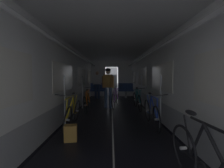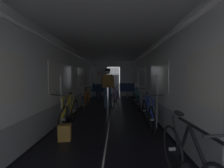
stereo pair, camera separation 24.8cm
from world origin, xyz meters
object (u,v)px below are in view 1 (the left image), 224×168
(bicycle_purple_in_aisle, at_px, (116,98))
(bicycle_orange, at_px, (87,102))
(bicycle_black, at_px, (206,164))
(person_cyclist_aisle, at_px, (108,83))
(person_standing_near_bench, at_px, (97,83))
(backpack_on_floor, at_px, (71,133))
(bicycle_yellow, at_px, (73,113))
(bench_seat_far_right, at_px, (126,89))
(bicycle_teal, at_px, (137,100))
(bench_seat_far_left, at_px, (98,89))
(bicycle_blue, at_px, (152,113))

(bicycle_purple_in_aisle, bearing_deg, bicycle_orange, -142.72)
(bicycle_black, relative_size, person_cyclist_aisle, 0.98)
(person_standing_near_bench, relative_size, backpack_on_floor, 4.96)
(bicycle_purple_in_aisle, distance_m, backpack_on_floor, 3.91)
(bicycle_yellow, bearing_deg, bicycle_orange, 87.12)
(bench_seat_far_right, xyz_separation_m, bicycle_orange, (-1.88, -3.94, -0.19))
(bicycle_teal, xyz_separation_m, backpack_on_floor, (-1.94, -3.21, -0.21))
(bench_seat_far_left, relative_size, bicycle_teal, 0.58)
(person_cyclist_aisle, bearing_deg, bench_seat_far_left, 102.30)
(bicycle_teal, relative_size, bicycle_blue, 1.00)
(bench_seat_far_left, height_order, bicycle_blue, bench_seat_far_left)
(bench_seat_far_right, bearing_deg, person_cyclist_aisle, -107.89)
(bicycle_yellow, distance_m, bicycle_black, 3.29)
(bench_seat_far_right, height_order, bicycle_purple_in_aisle, bench_seat_far_right)
(bicycle_orange, height_order, bicycle_purple_in_aisle, bicycle_orange)
(person_standing_near_bench, bearing_deg, backpack_on_floor, -90.00)
(bench_seat_far_right, relative_size, bicycle_orange, 0.58)
(bicycle_purple_in_aisle, bearing_deg, bicycle_yellow, -113.90)
(bench_seat_far_left, height_order, bicycle_orange, bench_seat_far_left)
(bicycle_blue, height_order, bicycle_purple_in_aisle, bicycle_blue)
(bicycle_black, distance_m, backpack_on_floor, 2.50)
(bicycle_yellow, xyz_separation_m, bicycle_black, (2.11, -2.52, 0.00))
(bicycle_blue, height_order, backpack_on_floor, bicycle_blue)
(bicycle_blue, height_order, person_cyclist_aisle, person_cyclist_aisle)
(bench_seat_far_right, bearing_deg, person_standing_near_bench, -168.17)
(person_cyclist_aisle, bearing_deg, person_standing_near_bench, 103.77)
(bicycle_blue, bearing_deg, bicycle_teal, 90.59)
(bicycle_black, height_order, backpack_on_floor, bicycle_black)
(bench_seat_far_right, height_order, bicycle_yellow, bicycle_yellow)
(bicycle_orange, bearing_deg, bench_seat_far_left, 88.77)
(bicycle_blue, xyz_separation_m, bicycle_black, (-0.04, -2.55, 0.00))
(bicycle_black, bearing_deg, bicycle_orange, 114.33)
(bicycle_yellow, relative_size, bicycle_orange, 1.00)
(bench_seat_far_left, bearing_deg, bicycle_yellow, -91.77)
(person_standing_near_bench, xyz_separation_m, backpack_on_floor, (0.00, -6.45, -0.81))
(bicycle_orange, bearing_deg, bench_seat_far_right, 64.45)
(bicycle_black, bearing_deg, bicycle_yellow, 130.01)
(bicycle_teal, distance_m, bicycle_purple_in_aisle, 1.04)
(bicycle_orange, distance_m, bicycle_purple_in_aisle, 1.45)
(person_cyclist_aisle, relative_size, backpack_on_floor, 5.09)
(person_standing_near_bench, bearing_deg, bench_seat_far_left, 90.41)
(bicycle_blue, bearing_deg, person_standing_near_bench, 109.74)
(bench_seat_far_right, xyz_separation_m, bicycle_black, (0.13, -8.40, -0.18))
(bench_seat_far_left, xyz_separation_m, bicycle_black, (1.93, -8.40, -0.18))
(bench_seat_far_left, xyz_separation_m, person_cyclist_aisle, (0.73, -3.33, 0.50))
(bicycle_yellow, distance_m, bicycle_blue, 2.15)
(person_cyclist_aisle, distance_m, backpack_on_floor, 3.69)
(bicycle_yellow, bearing_deg, bench_seat_far_right, 71.38)
(bicycle_teal, bearing_deg, bench_seat_far_right, 92.31)
(bicycle_black, bearing_deg, bench_seat_far_right, 90.90)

